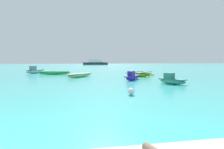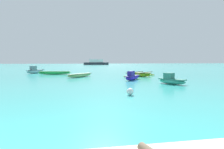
% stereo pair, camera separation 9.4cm
% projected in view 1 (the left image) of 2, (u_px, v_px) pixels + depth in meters
% --- Properties ---
extents(moored_boat_0, '(2.84, 3.08, 0.38)m').
position_uv_depth(moored_boat_0, '(80.00, 75.00, 20.90)').
color(moored_boat_0, '#96D983').
rests_on(moored_boat_0, ground_plane).
extents(moored_boat_1, '(2.04, 2.22, 0.82)m').
position_uv_depth(moored_boat_1, '(132.00, 77.00, 17.94)').
color(moored_boat_1, '#3B25D8').
rests_on(moored_boat_1, ground_plane).
extents(moored_boat_2, '(4.25, 4.24, 0.50)m').
position_uv_depth(moored_boat_2, '(140.00, 74.00, 21.78)').
color(moored_boat_2, '#8BBB1F').
rests_on(moored_boat_2, ground_plane).
extents(moored_boat_3, '(2.21, 2.89, 1.03)m').
position_uv_depth(moored_boat_3, '(35.00, 71.00, 27.38)').
color(moored_boat_3, '#97C3CF').
rests_on(moored_boat_3, ground_plane).
extents(moored_boat_4, '(4.11, 0.99, 0.40)m').
position_uv_depth(moored_boat_4, '(55.00, 73.00, 25.21)').
color(moored_boat_4, '#2FDB60').
rests_on(moored_boat_4, ground_plane).
extents(moored_boat_5, '(1.67, 2.26, 0.82)m').
position_uv_depth(moored_boat_5, '(172.00, 80.00, 14.83)').
color(moored_boat_5, '#3DBFA0').
rests_on(moored_boat_5, ground_plane).
extents(mooring_buoy_1, '(0.35, 0.35, 0.35)m').
position_uv_depth(mooring_buoy_1, '(131.00, 92.00, 10.01)').
color(mooring_buoy_1, white).
rests_on(mooring_buoy_1, ground_plane).
extents(distant_ferry, '(10.45, 2.30, 2.30)m').
position_uv_depth(distant_ferry, '(95.00, 63.00, 85.06)').
color(distant_ferry, '#2D333D').
rests_on(distant_ferry, ground_plane).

